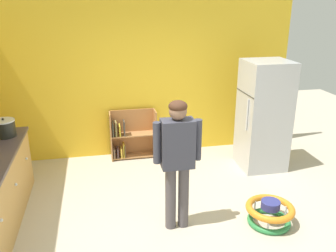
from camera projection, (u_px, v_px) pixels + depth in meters
The scene contains 7 objects.
ground_plane at pixel (174, 224), 4.49m from camera, with size 12.00×12.00×0.00m, color beige.
back_wall at pixel (146, 80), 6.19m from camera, with size 5.20×0.06×2.70m, color yellow.
refrigerator at pixel (264, 116), 5.76m from camera, with size 0.73×0.68×1.78m.
bookshelf at pixel (130, 137), 6.29m from camera, with size 0.80×0.28×0.85m.
standing_person at pixel (177, 154), 4.12m from camera, with size 0.57×0.22×1.62m.
baby_walker at pixel (270, 212), 4.45m from camera, with size 0.60×0.60×0.32m.
crock_pot at pixel (4, 128), 4.84m from camera, with size 0.29×0.29×0.26m.
Camera 1 is at (-0.83, -3.72, 2.68)m, focal length 38.08 mm.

